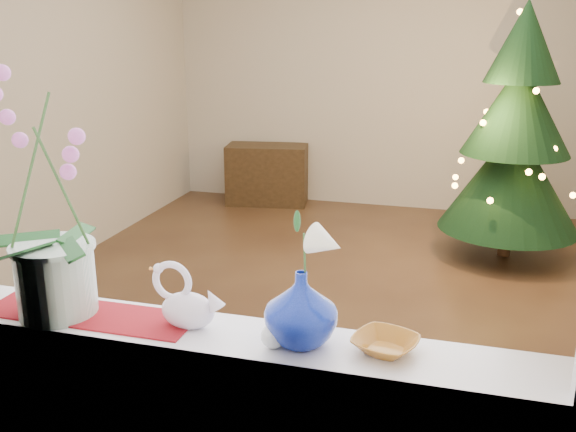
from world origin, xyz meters
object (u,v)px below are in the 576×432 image
at_px(orchid_pot, 47,197).
at_px(paperweight, 273,336).
at_px(blue_vase, 301,303).
at_px(swan, 187,297).
at_px(amber_dish, 385,345).
at_px(xmas_tree, 516,134).
at_px(side_table, 267,174).

bearing_deg(orchid_pot, paperweight, -2.29).
bearing_deg(paperweight, blue_vase, 34.32).
distance_m(blue_vase, paperweight, 0.12).
distance_m(orchid_pot, swan, 0.53).
relative_size(amber_dish, xmas_tree, 0.08).
bearing_deg(side_table, xmas_tree, -32.09).
xyz_separation_m(blue_vase, side_table, (-1.57, 4.62, -0.74)).
bearing_deg(orchid_pot, blue_vase, 1.30).
height_order(swan, paperweight, swan).
distance_m(orchid_pot, side_table, 4.80).
bearing_deg(amber_dish, swan, -179.31).
bearing_deg(swan, blue_vase, 6.44).
relative_size(blue_vase, side_table, 0.31).
xyz_separation_m(orchid_pot, swan, (0.44, 0.03, -0.29)).
relative_size(blue_vase, paperweight, 3.53).
height_order(paperweight, xmas_tree, xmas_tree).
height_order(orchid_pot, blue_vase, orchid_pot).
bearing_deg(blue_vase, swan, 178.54).
distance_m(swan, xmas_tree, 3.78).
relative_size(xmas_tree, side_table, 2.43).
relative_size(orchid_pot, paperweight, 10.75).
height_order(amber_dish, side_table, amber_dish).
bearing_deg(swan, side_table, 112.63).
bearing_deg(orchid_pot, amber_dish, 1.90).
distance_m(amber_dish, side_table, 4.99).
bearing_deg(amber_dish, xmas_tree, 81.51).
bearing_deg(swan, paperweight, -3.12).
bearing_deg(blue_vase, side_table, 108.82).
xyz_separation_m(blue_vase, paperweight, (-0.07, -0.05, -0.09)).
distance_m(blue_vase, amber_dish, 0.27).
bearing_deg(paperweight, side_table, 107.86).
height_order(swan, amber_dish, swan).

